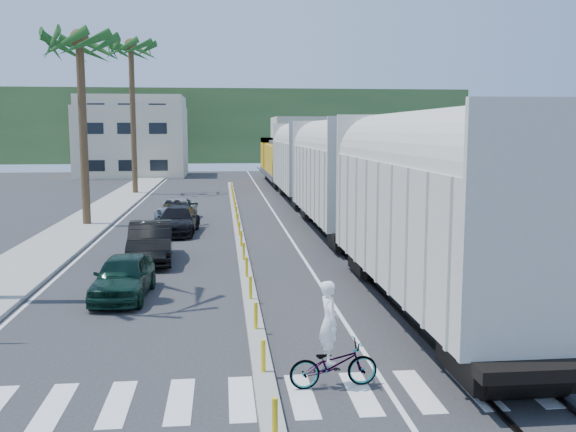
# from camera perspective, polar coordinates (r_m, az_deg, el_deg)

# --- Properties ---
(ground) EXTENTS (140.00, 140.00, 0.00)m
(ground) POSITION_cam_1_polar(r_m,az_deg,el_deg) (15.08, -2.46, -12.81)
(ground) COLOR #28282B
(ground) RESTS_ON ground
(sidewalk) EXTENTS (3.00, 90.00, 0.15)m
(sidewalk) POSITION_cam_1_polar(r_m,az_deg,el_deg) (40.20, -16.86, -0.14)
(sidewalk) COLOR gray
(sidewalk) RESTS_ON ground
(rails) EXTENTS (1.56, 100.00, 0.06)m
(rails) POSITION_cam_1_polar(r_m,az_deg,el_deg) (42.84, 1.95, 0.58)
(rails) COLOR black
(rails) RESTS_ON ground
(median) EXTENTS (0.45, 60.00, 0.85)m
(median) POSITION_cam_1_polar(r_m,az_deg,el_deg) (34.47, -4.47, -1.05)
(median) COLOR gray
(median) RESTS_ON ground
(crosswalk) EXTENTS (14.00, 2.20, 0.01)m
(crosswalk) POSITION_cam_1_polar(r_m,az_deg,el_deg) (13.23, -1.91, -15.80)
(crosswalk) COLOR silver
(crosswalk) RESTS_ON ground
(lane_markings) EXTENTS (9.42, 90.00, 0.01)m
(lane_markings) POSITION_cam_1_polar(r_m,az_deg,el_deg) (39.49, -7.78, -0.12)
(lane_markings) COLOR silver
(lane_markings) RESTS_ON ground
(freight_train) EXTENTS (3.00, 60.94, 5.85)m
(freight_train) POSITION_cam_1_polar(r_m,az_deg,el_deg) (38.64, 2.78, 4.10)
(freight_train) COLOR beige
(freight_train) RESTS_ON ground
(palm_trees) EXTENTS (3.50, 37.20, 13.75)m
(palm_trees) POSITION_cam_1_polar(r_m,az_deg,el_deg) (37.93, -17.57, 15.67)
(palm_trees) COLOR brown
(palm_trees) RESTS_ON ground
(buildings) EXTENTS (38.00, 27.00, 10.00)m
(buildings) POSITION_cam_1_polar(r_m,az_deg,el_deg) (85.96, -9.71, 6.89)
(buildings) COLOR beige
(buildings) RESTS_ON ground
(hillside) EXTENTS (80.00, 20.00, 12.00)m
(hillside) POSITION_cam_1_polar(r_m,az_deg,el_deg) (114.12, -5.55, 7.94)
(hillside) COLOR #385628
(hillside) RESTS_ON ground
(car_lead) EXTENTS (2.02, 4.21, 1.38)m
(car_lead) POSITION_cam_1_polar(r_m,az_deg,el_deg) (20.99, -14.42, -5.21)
(car_lead) COLOR #0F2E22
(car_lead) RESTS_ON ground
(car_second) EXTENTS (2.33, 5.05, 1.59)m
(car_second) POSITION_cam_1_polar(r_m,az_deg,el_deg) (26.47, -12.11, -2.28)
(car_second) COLOR black
(car_second) RESTS_ON ground
(car_third) EXTENTS (2.60, 5.03, 1.38)m
(car_third) POSITION_cam_1_polar(r_m,az_deg,el_deg) (33.33, -9.77, -0.39)
(car_third) COLOR black
(car_third) RESTS_ON ground
(car_rear) EXTENTS (2.38, 4.84, 1.32)m
(car_rear) POSITION_cam_1_polar(r_m,az_deg,el_deg) (38.03, -9.88, 0.54)
(car_rear) COLOR #ABAEB1
(car_rear) RESTS_ON ground
(cyclist) EXTENTS (0.99, 1.98, 2.25)m
(cyclist) POSITION_cam_1_polar(r_m,az_deg,el_deg) (13.49, 3.97, -12.09)
(cyclist) COLOR #9EA0A5
(cyclist) RESTS_ON ground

